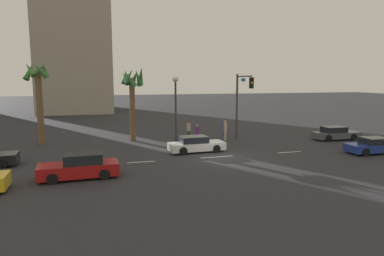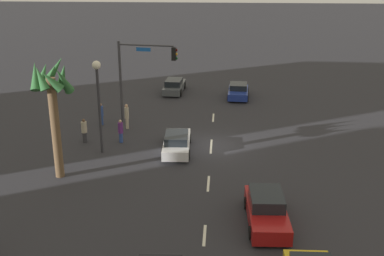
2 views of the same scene
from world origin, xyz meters
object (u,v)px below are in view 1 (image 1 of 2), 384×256
Objects in this scene: car_2 at (372,146)px; palm_tree_1 at (38,88)px; car_4 at (335,134)px; pedestrian_1 at (197,133)px; building_2 at (76,52)px; pedestrian_0 at (189,129)px; palm_tree_0 at (132,88)px; car_1 at (196,145)px; streetlamp at (176,96)px; car_5 at (80,167)px; pedestrian_2 at (224,128)px; traffic_signal at (242,96)px; pedestrian_3 at (225,130)px.

car_2 is 0.53× the size of palm_tree_1.
pedestrian_1 is (-13.48, 2.40, 0.28)m from car_4.
building_2 is at bearing 117.41° from car_2.
pedestrian_0 is 0.24× the size of palm_tree_0.
pedestrian_1 reaches higher than car_4.
pedestrian_1 is (1.35, 4.07, 0.27)m from car_1.
palm_tree_0 reaches higher than streetlamp.
building_2 is at bearing 86.54° from palm_tree_1.
car_5 reaches higher than car_4.
palm_tree_1 is 0.35× the size of building_2.
streetlamp is 6.60m from pedestrian_2.
pedestrian_2 is 39.91m from building_2.
palm_tree_1 is at bearing 168.18° from traffic_signal.
streetlamp reaches higher than pedestrian_2.
pedestrian_3 is 0.25× the size of palm_tree_1.
building_2 is (-10.54, 41.72, 10.37)m from car_1.
car_2 is 2.32× the size of pedestrian_0.
streetlamp is 3.69× the size of pedestrian_1.
traffic_signal is 5.42m from pedestrian_1.
pedestrian_0 is (-12.17, 11.05, 0.31)m from car_2.
pedestrian_3 is at bearing 2.31° from pedestrian_1.
car_4 is at bearing -11.32° from palm_tree_1.
palm_tree_1 reaches higher than pedestrian_3.
car_4 is at bearing -55.89° from building_2.
car_2 is 28.85m from palm_tree_1.
pedestrian_1 reaches higher than car_2.
car_5 is 18.05m from pedestrian_2.
palm_tree_0 is at bearing 162.05° from traffic_signal.
pedestrian_0 reaches higher than car_1.
palm_tree_1 is at bearing 150.43° from car_1.
pedestrian_0 is 6.95m from palm_tree_0.
car_5 is 13.82m from pedestrian_1.
building_2 is at bearing 100.00° from palm_tree_0.
pedestrian_1 is at bearing -87.23° from pedestrian_0.
car_5 is 13.38m from palm_tree_0.
pedestrian_2 reaches higher than car_4.
palm_tree_0 is at bearing 178.76° from pedestrian_2.
car_5 is 13.70m from streetlamp.
palm_tree_0 is (-3.83, 1.58, 0.74)m from streetlamp.
pedestrian_3 reaches higher than car_1.
car_2 is 22.27m from car_5.
palm_tree_1 is (-18.12, 3.79, 0.79)m from traffic_signal.
car_1 is 8.07m from pedestrian_2.
palm_tree_1 reaches higher than car_1.
pedestrian_0 is at bearing 140.84° from pedestrian_3.
traffic_signal reaches higher than pedestrian_1.
car_5 reaches higher than car_2.
building_2 is (-11.89, 37.66, 10.10)m from pedestrian_1.
car_5 is at bearing -149.37° from car_1.
pedestrian_2 is at bearing 128.01° from car_2.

